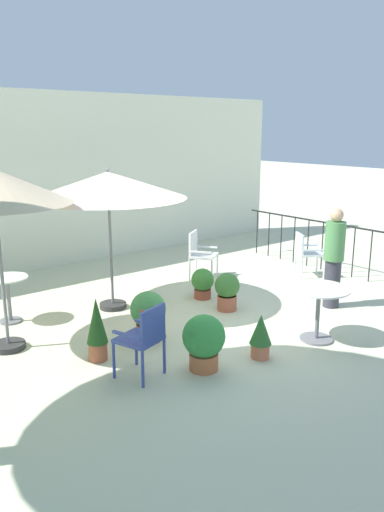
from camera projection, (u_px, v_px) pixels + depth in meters
The scene contains 16 objects.
ground_plane at pixel (202, 323), 7.68m from camera, with size 60.00×60.00×0.00m, color beige.
villa_facade at pixel (62, 180), 10.72m from camera, with size 11.82×0.30×3.61m, color silver.
terrace_railing at pixel (354, 244), 9.88m from camera, with size 0.03×5.57×1.01m.
patio_umbrella_1 at pixel (108, 186), 7.85m from camera, with size 2.46×2.46×2.28m.
cafe_table_0 at pixel (318, 304), 6.94m from camera, with size 0.83×0.83×0.76m.
cafe_table_1 at pixel (8, 291), 7.61m from camera, with size 0.61×0.61×0.71m.
patio_chair_0 at pixel (306, 251), 10.00m from camera, with size 0.67×0.66×0.87m.
patio_chair_1 at pixel (144, 336), 5.88m from camera, with size 0.58×0.58×0.90m.
patio_chair_2 at pixel (200, 251), 9.86m from camera, with size 0.68×0.67×0.93m.
potted_plant_0 at pixel (148, 313), 6.95m from camera, with size 0.49×0.51×0.71m.
potted_plant_2 at pixel (97, 328), 6.35m from camera, with size 0.27×0.27×0.83m.
potted_plant_3 at pixel (261, 335), 6.45m from camera, with size 0.29×0.29×0.59m.
potted_plant_4 at pixel (203, 282), 8.74m from camera, with size 0.40×0.40×0.53m.
potted_plant_5 at pixel (204, 340), 6.11m from camera, with size 0.53×0.53×0.70m.
potted_plant_7 at pixel (227, 290), 8.16m from camera, with size 0.41×0.41×0.62m.
standing_person at pixel (334, 257), 8.19m from camera, with size 0.42×0.42×1.64m.
Camera 1 is at (-4.64, -5.50, 2.86)m, focal length 35.59 mm.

